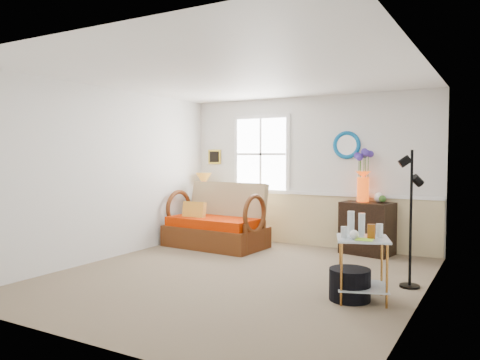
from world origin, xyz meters
The scene contains 19 objects.
floor centered at (0.00, 0.00, 0.00)m, with size 4.50×5.00×0.01m, color #7B6C58.
ceiling centered at (0.00, 0.00, 2.60)m, with size 4.50×5.00×0.01m, color white.
walls centered at (0.00, 0.00, 1.30)m, with size 4.51×5.01×2.60m.
wainscot centered at (0.00, 2.48, 0.45)m, with size 4.46×0.02×0.90m, color #CBB783.
chair_rail centered at (0.00, 2.47, 0.92)m, with size 4.46×0.04×0.06m, color white.
window centered at (-0.90, 2.47, 1.60)m, with size 1.14×0.06×1.44m, color white, non-canonical shape.
picture centered at (-1.92, 2.48, 1.55)m, with size 0.28×0.03×0.28m, color #B5952A.
mirror centered at (0.70, 2.48, 1.75)m, with size 0.47×0.47×0.07m, color #0671BE.
loveseat centered at (-1.31, 1.55, 0.55)m, with size 1.68×0.95×1.10m, color brown, non-canonical shape.
throw_pillow centered at (-1.66, 1.40, 0.57)m, with size 0.42×0.10×0.42m, color orange, non-canonical shape.
lamp_stand centered at (-2.05, 2.30, 0.34)m, with size 0.39×0.39×0.69m, color black, non-canonical shape.
table_lamp centered at (-2.03, 2.26, 0.96)m, with size 0.30×0.30×0.55m, color orange, non-canonical shape.
potted_plant centered at (-1.90, 2.33, 0.83)m, with size 0.33×0.36×0.28m, color #376625.
cabinet centered at (1.12, 2.26, 0.42)m, with size 0.78×0.50×0.83m, color black, non-canonical shape.
flower_vase centered at (1.03, 2.30, 1.24)m, with size 0.24×0.24×0.83m, color #DB430B, non-canonical shape.
side_table centered at (1.69, -0.19, 0.34)m, with size 0.54×0.54×0.69m, color #AC722F, non-canonical shape.
tabletop_items centered at (1.67, -0.16, 0.82)m, with size 0.44×0.44×0.27m, color silver, non-canonical shape.
floor_lamp centered at (2.05, 0.60, 0.82)m, with size 0.24×0.24×1.64m, color black, non-canonical shape.
ottoman centered at (1.57, -0.24, 0.17)m, with size 0.45×0.45×0.34m, color black.
Camera 1 is at (3.01, -5.20, 1.57)m, focal length 35.00 mm.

